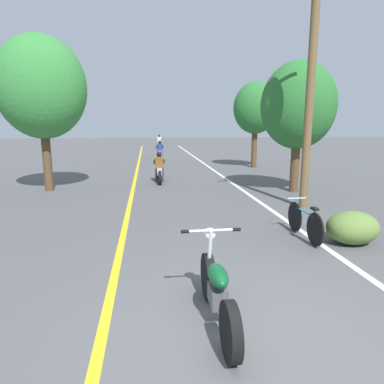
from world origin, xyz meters
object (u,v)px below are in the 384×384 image
(roadside_tree_right_near, at_px, (298,106))
(roadside_tree_right_far, at_px, (256,109))
(motorcycle_foreground, at_px, (217,290))
(utility_pole, at_px, (310,94))
(bicycle_parked, at_px, (304,222))
(motorcycle_rider_mid, at_px, (160,153))
(roadside_tree_left, at_px, (41,88))
(motorcycle_rider_far, at_px, (159,143))
(motorcycle_rider_lead, at_px, (159,171))

(roadside_tree_right_near, xyz_separation_m, roadside_tree_right_far, (0.73, 7.24, 0.23))
(roadside_tree_right_far, bearing_deg, motorcycle_foreground, -109.05)
(utility_pole, bearing_deg, motorcycle_foreground, -123.80)
(bicycle_parked, bearing_deg, roadside_tree_right_far, 77.54)
(roadside_tree_right_far, distance_m, motorcycle_rider_mid, 7.47)
(roadside_tree_left, xyz_separation_m, motorcycle_foreground, (4.55, -9.43, -3.32))
(roadside_tree_right_near, relative_size, roadside_tree_left, 0.84)
(motorcycle_rider_mid, xyz_separation_m, motorcycle_rider_far, (0.38, 12.00, 0.02))
(roadside_tree_right_near, relative_size, bicycle_parked, 2.76)
(roadside_tree_right_far, relative_size, motorcycle_rider_far, 2.42)
(motorcycle_foreground, bearing_deg, motorcycle_rider_lead, 91.79)
(utility_pole, bearing_deg, roadside_tree_left, 156.03)
(motorcycle_rider_lead, bearing_deg, roadside_tree_right_far, 38.44)
(motorcycle_foreground, xyz_separation_m, motorcycle_rider_mid, (0.02, 19.79, 0.09))
(motorcycle_foreground, height_order, motorcycle_rider_mid, motorcycle_rider_mid)
(roadside_tree_right_near, bearing_deg, motorcycle_rider_mid, 111.11)
(roadside_tree_right_far, height_order, roadside_tree_left, roadside_tree_left)
(utility_pole, distance_m, roadside_tree_right_far, 9.69)
(motorcycle_foreground, distance_m, motorcycle_rider_mid, 19.79)
(motorcycle_rider_lead, relative_size, motorcycle_rider_far, 1.00)
(motorcycle_rider_far, bearing_deg, utility_pole, -82.52)
(roadside_tree_right_near, bearing_deg, motorcycle_foreground, -119.45)
(roadside_tree_left, xyz_separation_m, motorcycle_rider_lead, (4.21, 1.40, -3.25))
(roadside_tree_right_far, bearing_deg, motorcycle_rider_far, 106.49)
(roadside_tree_right_far, distance_m, bicycle_parked, 12.98)
(roadside_tree_left, distance_m, motorcycle_foreground, 10.99)
(roadside_tree_left, height_order, bicycle_parked, roadside_tree_left)
(motorcycle_rider_mid, height_order, motorcycle_rider_far, motorcycle_rider_far)
(roadside_tree_right_far, height_order, motorcycle_rider_mid, roadside_tree_right_far)
(roadside_tree_right_near, xyz_separation_m, motorcycle_rider_mid, (-4.53, 11.73, -2.59))
(roadside_tree_left, bearing_deg, roadside_tree_right_far, 30.81)
(motorcycle_foreground, distance_m, motorcycle_rider_lead, 10.84)
(roadside_tree_right_far, bearing_deg, utility_pole, -98.66)
(motorcycle_rider_lead, bearing_deg, bicycle_parked, -69.82)
(motorcycle_rider_lead, xyz_separation_m, bicycle_parked, (2.90, -7.88, -0.12))
(roadside_tree_left, height_order, motorcycle_rider_far, roadside_tree_left)
(roadside_tree_left, distance_m, motorcycle_rider_far, 23.12)
(roadside_tree_right_near, bearing_deg, bicycle_parked, -111.35)
(bicycle_parked, bearing_deg, motorcycle_rider_lead, 110.18)
(roadside_tree_left, bearing_deg, motorcycle_rider_lead, 18.39)
(roadside_tree_right_near, height_order, roadside_tree_left, roadside_tree_left)
(utility_pole, xyz_separation_m, bicycle_parked, (-1.27, -2.76, -2.96))
(roadside_tree_left, distance_m, motorcycle_rider_lead, 5.50)
(roadside_tree_right_near, height_order, roadside_tree_right_far, roadside_tree_right_far)
(roadside_tree_right_far, xyz_separation_m, motorcycle_rider_far, (-4.88, 16.49, -2.80))
(roadside_tree_right_far, relative_size, roadside_tree_left, 0.86)
(utility_pole, relative_size, roadside_tree_right_far, 1.35)
(utility_pole, height_order, roadside_tree_left, utility_pole)
(motorcycle_rider_mid, bearing_deg, roadside_tree_right_near, -68.89)
(utility_pole, relative_size, motorcycle_foreground, 3.23)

